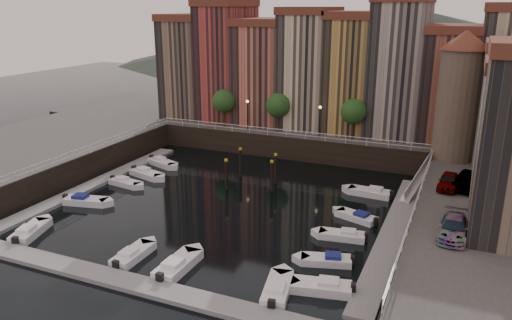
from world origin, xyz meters
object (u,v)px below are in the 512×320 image
at_px(mooring_pilings, 253,171).
at_px(boat_left_3, 146,174).
at_px(gangway, 419,177).
at_px(boat_left_1, 85,201).
at_px(car_b, 468,182).
at_px(boat_left_2, 125,183).
at_px(car_a, 448,182).
at_px(car_c, 453,229).
at_px(corner_tower, 460,94).

distance_m(mooring_pilings, boat_left_3, 12.94).
height_order(gangway, boat_left_1, gangway).
bearing_deg(car_b, gangway, 149.63).
bearing_deg(mooring_pilings, boat_left_2, -155.88).
bearing_deg(mooring_pilings, boat_left_3, -169.00).
bearing_deg(boat_left_2, boat_left_1, -84.02).
relative_size(boat_left_3, car_a, 1.16).
relative_size(mooring_pilings, boat_left_1, 1.15).
xyz_separation_m(car_a, car_c, (0.89, -10.44, -0.01)).
height_order(mooring_pilings, car_c, car_c).
relative_size(boat_left_2, car_a, 1.03).
bearing_deg(mooring_pilings, car_a, -4.32).
distance_m(corner_tower, boat_left_3, 35.95).
xyz_separation_m(boat_left_1, car_c, (34.40, -0.05, 3.34)).
xyz_separation_m(gangway, mooring_pilings, (-17.13, -4.38, -0.27)).
distance_m(boat_left_1, boat_left_3, 9.49).
bearing_deg(boat_left_1, car_c, -12.78).
relative_size(corner_tower, boat_left_1, 2.90).
relative_size(corner_tower, gangway, 1.66).
bearing_deg(gangway, corner_tower, 57.20).
xyz_separation_m(car_b, car_c, (-0.79, -11.12, -0.06)).
distance_m(boat_left_3, car_b, 34.71).
bearing_deg(corner_tower, boat_left_2, -156.01).
distance_m(boat_left_3, car_a, 33.00).
relative_size(corner_tower, mooring_pilings, 2.52).
distance_m(boat_left_1, boat_left_2, 6.08).
xyz_separation_m(corner_tower, mooring_pilings, (-20.03, -8.88, -8.54)).
bearing_deg(boat_left_2, car_b, 16.55).
xyz_separation_m(boat_left_2, car_b, (34.92, 5.00, 3.44)).
xyz_separation_m(boat_left_3, car_c, (33.71, -9.51, 3.34)).
height_order(car_a, car_b, car_b).
bearing_deg(car_b, boat_left_2, -154.36).
height_order(corner_tower, car_c, corner_tower).
bearing_deg(boat_left_1, boat_left_3, 73.18).
bearing_deg(car_c, gangway, 104.70).
bearing_deg(boat_left_1, corner_tower, 19.25).
height_order(boat_left_3, car_a, car_a).
bearing_deg(boat_left_1, mooring_pilings, 29.12).
relative_size(mooring_pilings, boat_left_3, 1.13).
xyz_separation_m(corner_tower, gangway, (-2.90, -4.50, -8.28)).
bearing_deg(car_a, corner_tower, 94.98).
xyz_separation_m(boat_left_2, car_c, (34.14, -6.12, 3.38)).
relative_size(corner_tower, car_a, 3.32).
bearing_deg(gangway, mooring_pilings, -165.67).
relative_size(boat_left_1, car_b, 1.03).
distance_m(corner_tower, car_b, 11.80).
distance_m(boat_left_1, car_c, 34.56).
bearing_deg(car_a, mooring_pilings, 179.84).
relative_size(gangway, mooring_pilings, 1.52).
bearing_deg(boat_left_1, boat_left_2, 74.87).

